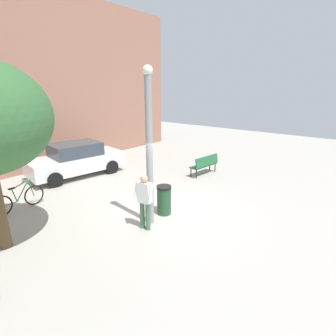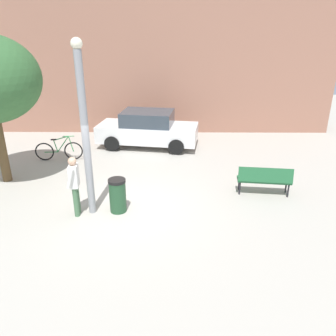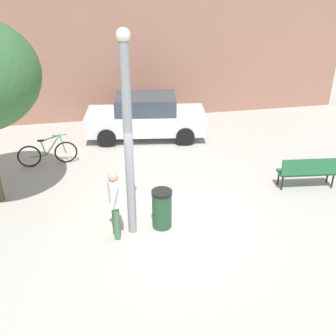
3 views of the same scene
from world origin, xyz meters
TOP-DOWN VIEW (x-y plane):
  - ground_plane at (0.00, 0.00)m, footprint 36.00×36.00m
  - building_facade at (0.00, 8.46)m, footprint 17.97×2.00m
  - lamppost at (-0.86, -0.41)m, footprint 0.28×0.28m
  - person_by_lamppost at (-1.24, -0.54)m, footprint 0.33×0.61m
  - park_bench at (4.15, 0.69)m, footprint 1.64×0.65m
  - bicycle_green at (-3.01, 3.62)m, footprint 1.81×0.22m
  - parked_car_white at (0.32, 5.30)m, footprint 4.41×2.31m
  - trash_bin at (-0.15, -0.36)m, footprint 0.48×0.48m

SIDE VIEW (x-z plane):
  - ground_plane at x=0.00m, z-range 0.00..0.00m
  - bicycle_green at x=-3.01m, z-range -0.10..0.87m
  - trash_bin at x=-0.15m, z-range 0.00..0.97m
  - park_bench at x=4.15m, z-range 0.08..1.01m
  - parked_car_white at x=0.32m, z-range 0.00..1.55m
  - person_by_lamppost at x=-1.24m, z-range 0.13..1.80m
  - lamppost at x=-0.86m, z-range 0.13..4.69m
  - building_facade at x=0.00m, z-range 0.00..8.45m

